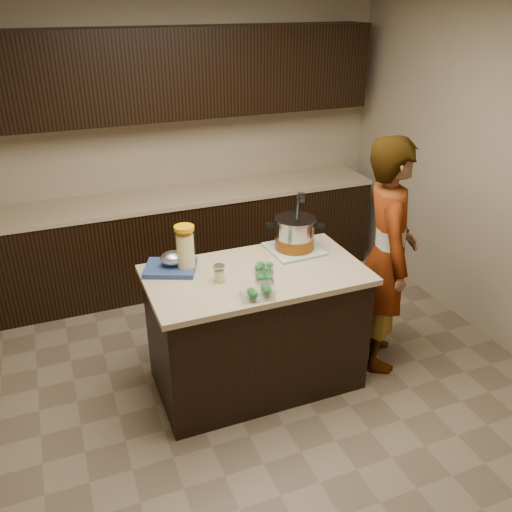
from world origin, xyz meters
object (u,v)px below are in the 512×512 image
Objects in this scene: stock_pot at (295,236)px; person at (387,256)px; island at (256,329)px; lemonade_pitcher at (185,251)px.

person is (0.60, -0.29, -0.14)m from stock_pot.
person is (0.98, -0.08, 0.42)m from island.
island is 3.50× the size of stock_pot.
person is at bearing -10.90° from lemonade_pitcher.
stock_pot is at bearing 1.39° from lemonade_pitcher.
stock_pot is 0.81m from lemonade_pitcher.
lemonade_pitcher is (-0.81, -0.02, 0.03)m from stock_pot.
stock_pot is 1.31× the size of lemonade_pitcher.
lemonade_pitcher reaches higher than island.
lemonade_pitcher is 1.44m from person.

